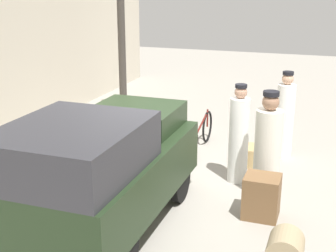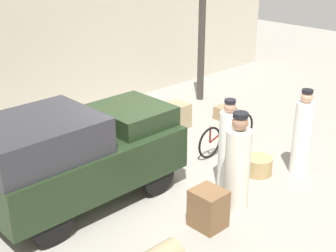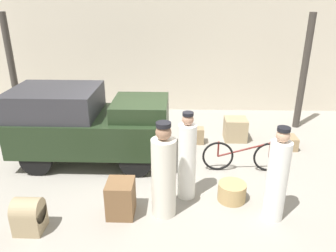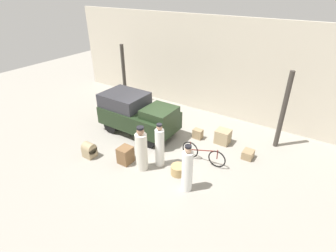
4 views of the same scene
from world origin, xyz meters
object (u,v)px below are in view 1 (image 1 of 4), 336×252
object	(u,v)px
porter_carrying_trunk	(268,150)
porter_with_bicycle	(239,138)
truck	(101,166)
wicker_basket	(252,155)
suitcase_tan_flat	(168,119)
trunk_large_brown	(117,148)
trunk_wicker_pale	(127,127)
porter_standing_middle	(285,118)
bicycle	(200,134)
suitcase_small_leather	(262,197)

from	to	relation	value
porter_carrying_trunk	porter_with_bicycle	size ratio (longest dim) A/B	1.01
truck	wicker_basket	bearing A→B (deg)	-26.63
suitcase_tan_flat	trunk_large_brown	distance (m)	2.22
porter_carrying_trunk	trunk_wicker_pale	distance (m)	3.55
truck	porter_standing_middle	world-z (taller)	truck
bicycle	porter_with_bicycle	world-z (taller)	porter_with_bicycle
trunk_wicker_pale	suitcase_small_leather	world-z (taller)	suitcase_small_leather
truck	trunk_large_brown	xyz separation A→B (m)	(2.41, 0.96, -0.70)
bicycle	porter_standing_middle	distance (m)	1.63
trunk_large_brown	trunk_wicker_pale	distance (m)	1.04
truck	bicycle	world-z (taller)	truck
wicker_basket	porter_with_bicycle	xyz separation A→B (m)	(-0.82, 0.10, 0.59)
porter_with_bicycle	trunk_large_brown	distance (m)	2.42
bicycle	trunk_large_brown	xyz separation A→B (m)	(-0.92, 1.36, -0.14)
truck	porter_with_bicycle	size ratio (longest dim) A/B	2.00
porter_carrying_trunk	trunk_wicker_pale	world-z (taller)	porter_carrying_trunk
bicycle	suitcase_small_leather	xyz separation A→B (m)	(-2.31, -1.55, -0.03)
porter_with_bicycle	suitcase_small_leather	size ratio (longest dim) A/B	2.68
truck	bicycle	distance (m)	3.41
porter_with_bicycle	trunk_large_brown	xyz separation A→B (m)	(0.28, 2.34, -0.56)
trunk_large_brown	trunk_wicker_pale	bearing A→B (deg)	13.27
bicycle	truck	bearing A→B (deg)	173.18
porter_standing_middle	suitcase_tan_flat	distance (m)	2.95
wicker_basket	suitcase_small_leather	size ratio (longest dim) A/B	0.82
truck	trunk_wicker_pale	world-z (taller)	truck
bicycle	suitcase_small_leather	distance (m)	2.78
bicycle	suitcase_tan_flat	size ratio (longest dim) A/B	3.90
porter_carrying_trunk	suitcase_tan_flat	xyz separation A→B (m)	(2.88, 2.62, -0.60)
trunk_wicker_pale	suitcase_tan_flat	bearing A→B (deg)	-21.45
suitcase_tan_flat	suitcase_small_leather	xyz separation A→B (m)	(-3.59, -2.67, 0.15)
suitcase_tan_flat	truck	bearing A→B (deg)	-171.12
porter_with_bicycle	trunk_large_brown	size ratio (longest dim) A/B	4.15
porter_with_bicycle	trunk_wicker_pale	bearing A→B (deg)	63.45
suitcase_tan_flat	trunk_wicker_pale	bearing A→B (deg)	158.55
porter_standing_middle	porter_carrying_trunk	size ratio (longest dim) A/B	0.98
bicycle	porter_standing_middle	xyz separation A→B (m)	(0.22, -1.56, 0.41)
bicycle	trunk_wicker_pale	bearing A→B (deg)	86.99
porter_with_bicycle	porter_standing_middle	bearing A→B (deg)	-22.14
truck	wicker_basket	xyz separation A→B (m)	(2.95, -1.48, -0.74)
bicycle	porter_standing_middle	bearing A→B (deg)	-82.13
trunk_wicker_pale	suitcase_small_leather	distance (m)	3.95
truck	suitcase_tan_flat	xyz separation A→B (m)	(4.62, 0.72, -0.75)
trunk_wicker_pale	wicker_basket	bearing A→B (deg)	-99.95
wicker_basket	porter_carrying_trunk	size ratio (longest dim) A/B	0.30
suitcase_tan_flat	porter_with_bicycle	bearing A→B (deg)	-139.79
porter_standing_middle	trunk_wicker_pale	size ratio (longest dim) A/B	2.87
porter_with_bicycle	suitcase_small_leather	xyz separation A→B (m)	(-1.11, -0.57, -0.45)
truck	trunk_wicker_pale	distance (m)	3.67
porter_carrying_trunk	suitcase_tan_flat	world-z (taller)	porter_carrying_trunk
suitcase_tan_flat	suitcase_small_leather	bearing A→B (deg)	-143.38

